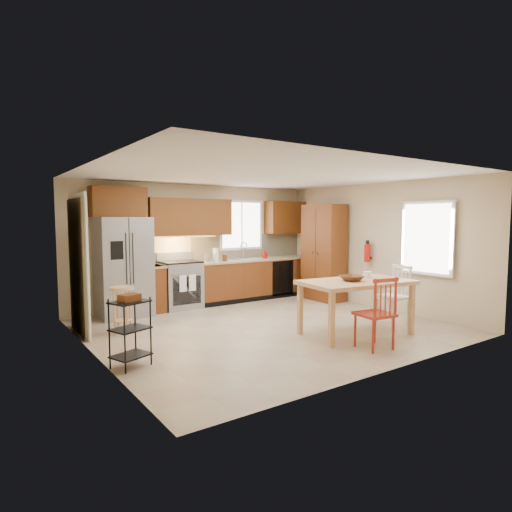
{
  "coord_description": "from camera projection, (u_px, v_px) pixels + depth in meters",
  "views": [
    {
      "loc": [
        -4.14,
        -5.64,
        1.79
      ],
      "look_at": [
        0.06,
        0.4,
        1.15
      ],
      "focal_mm": 30.0,
      "sensor_mm": 36.0,
      "label": 1
    }
  ],
  "objects": [
    {
      "name": "floor",
      "position": [
        267.0,
        327.0,
        7.12
      ],
      "size": [
        5.5,
        5.5,
        0.0
      ],
      "primitive_type": "plane",
      "color": "tan",
      "rests_on": "ground"
    },
    {
      "name": "ceiling",
      "position": [
        267.0,
        175.0,
        6.9
      ],
      "size": [
        5.5,
        5.0,
        0.02
      ],
      "primitive_type": "cube",
      "color": "silver",
      "rests_on": "ground"
    },
    {
      "name": "wall_back",
      "position": [
        197.0,
        244.0,
        9.06
      ],
      "size": [
        5.5,
        0.02,
        2.5
      ],
      "primitive_type": "cube",
      "color": "#CCB793",
      "rests_on": "ground"
    },
    {
      "name": "wall_front",
      "position": [
        394.0,
        266.0,
        4.97
      ],
      "size": [
        5.5,
        0.02,
        2.5
      ],
      "primitive_type": "cube",
      "color": "#CCB793",
      "rests_on": "ground"
    },
    {
      "name": "wall_left",
      "position": [
        93.0,
        261.0,
        5.45
      ],
      "size": [
        0.02,
        5.0,
        2.5
      ],
      "primitive_type": "cube",
      "color": "#CCB793",
      "rests_on": "ground"
    },
    {
      "name": "wall_right",
      "position": [
        377.0,
        246.0,
        8.58
      ],
      "size": [
        0.02,
        5.0,
        2.5
      ],
      "primitive_type": "cube",
      "color": "#CCB793",
      "rests_on": "ground"
    },
    {
      "name": "refrigerator",
      "position": [
        123.0,
        267.0,
        7.81
      ],
      "size": [
        0.92,
        0.75,
        1.82
      ],
      "primitive_type": "cube",
      "color": "gray",
      "rests_on": "floor"
    },
    {
      "name": "range_stove",
      "position": [
        180.0,
        285.0,
        8.56
      ],
      "size": [
        0.76,
        0.63,
        0.92
      ],
      "primitive_type": "cube",
      "color": "gray",
      "rests_on": "floor"
    },
    {
      "name": "base_cabinet_narrow",
      "position": [
        154.0,
        288.0,
        8.26
      ],
      "size": [
        0.3,
        0.6,
        0.9
      ],
      "primitive_type": "cube",
      "color": "#672F13",
      "rests_on": "floor"
    },
    {
      "name": "base_cabinet_run",
      "position": [
        255.0,
        279.0,
        9.61
      ],
      "size": [
        2.92,
        0.6,
        0.9
      ],
      "primitive_type": "cube",
      "color": "#672F13",
      "rests_on": "floor"
    },
    {
      "name": "dishwasher",
      "position": [
        283.0,
        278.0,
        9.7
      ],
      "size": [
        0.6,
        0.02,
        0.78
      ],
      "primitive_type": "cube",
      "color": "black",
      "rests_on": "floor"
    },
    {
      "name": "backsplash",
      "position": [
        248.0,
        246.0,
        9.78
      ],
      "size": [
        2.92,
        0.03,
        0.55
      ],
      "primitive_type": "cube",
      "color": "beige",
      "rests_on": "wall_back"
    },
    {
      "name": "upper_over_fridge",
      "position": [
        118.0,
        202.0,
        7.87
      ],
      "size": [
        1.0,
        0.35,
        0.55
      ],
      "primitive_type": "cube",
      "color": "#622E10",
      "rests_on": "wall_back"
    },
    {
      "name": "upper_left_block",
      "position": [
        190.0,
        217.0,
        8.72
      ],
      "size": [
        1.8,
        0.35,
        0.75
      ],
      "primitive_type": "cube",
      "color": "#622E10",
      "rests_on": "wall_back"
    },
    {
      "name": "upper_right_block",
      "position": [
        285.0,
        217.0,
        10.14
      ],
      "size": [
        1.0,
        0.35,
        0.75
      ],
      "primitive_type": "cube",
      "color": "#622E10",
      "rests_on": "wall_back"
    },
    {
      "name": "window_back",
      "position": [
        241.0,
        225.0,
        9.63
      ],
      "size": [
        1.12,
        0.04,
        1.12
      ],
      "primitive_type": "cube",
      "color": "white",
      "rests_on": "wall_back"
    },
    {
      "name": "sink",
      "position": [
        248.0,
        261.0,
        9.47
      ],
      "size": [
        0.62,
        0.46,
        0.16
      ],
      "primitive_type": "cube",
      "color": "gray",
      "rests_on": "base_cabinet_run"
    },
    {
      "name": "undercab_glow",
      "position": [
        177.0,
        237.0,
        8.57
      ],
      "size": [
        1.6,
        0.3,
        0.01
      ],
      "primitive_type": "cube",
      "color": "#FFBF66",
      "rests_on": "wall_back"
    },
    {
      "name": "soap_bottle",
      "position": [
        265.0,
        254.0,
        9.59
      ],
      "size": [
        0.09,
        0.09,
        0.19
      ],
      "primitive_type": "imported",
      "color": "#AC100B",
      "rests_on": "base_cabinet_run"
    },
    {
      "name": "paper_towel",
      "position": [
        216.0,
        255.0,
        8.93
      ],
      "size": [
        0.12,
        0.12,
        0.28
      ],
      "primitive_type": "cylinder",
      "color": "white",
      "rests_on": "base_cabinet_run"
    },
    {
      "name": "canister_steel",
      "position": [
        207.0,
        258.0,
        8.82
      ],
      "size": [
        0.11,
        0.11,
        0.18
      ],
      "primitive_type": "cylinder",
      "color": "gray",
      "rests_on": "base_cabinet_run"
    },
    {
      "name": "canister_wood",
      "position": [
        225.0,
        258.0,
        9.03
      ],
      "size": [
        0.1,
        0.1,
        0.14
      ],
      "primitive_type": "cylinder",
      "color": "#542A16",
      "rests_on": "base_cabinet_run"
    },
    {
      "name": "pantry",
      "position": [
        324.0,
        253.0,
        9.39
      ],
      "size": [
        0.5,
        0.95,
        2.1
      ],
      "primitive_type": "cube",
      "color": "#672F13",
      "rests_on": "floor"
    },
    {
      "name": "fire_extinguisher",
      "position": [
        367.0,
        253.0,
        8.64
      ],
      "size": [
        0.12,
        0.12,
        0.36
      ],
      "primitive_type": "cylinder",
      "color": "#AC100B",
      "rests_on": "wall_right"
    },
    {
      "name": "window_right",
      "position": [
        427.0,
        238.0,
        7.58
      ],
      "size": [
        0.04,
        1.02,
        1.32
      ],
      "primitive_type": "cube",
      "color": "white",
      "rests_on": "wall_right"
    },
    {
      "name": "doorway",
      "position": [
        77.0,
        267.0,
        6.58
      ],
      "size": [
        0.04,
        0.95,
        2.1
      ],
      "primitive_type": "cube",
      "color": "#8C7A59",
      "rests_on": "wall_left"
    },
    {
      "name": "dining_table",
      "position": [
        356.0,
        308.0,
        6.63
      ],
      "size": [
        1.81,
        1.17,
        0.83
      ],
      "primitive_type": null,
      "rotation": [
        0.0,
        0.0,
        -0.13
      ],
      "color": "tan",
      "rests_on": "floor"
    },
    {
      "name": "chair_red",
      "position": [
        374.0,
        313.0,
        5.89
      ],
      "size": [
        0.52,
        0.52,
        1.0
      ],
      "primitive_type": null,
      "rotation": [
        0.0,
        0.0,
        -0.13
      ],
      "color": "maroon",
      "rests_on": "floor"
    },
    {
      "name": "chair_white",
      "position": [
        392.0,
        296.0,
        7.2
      ],
      "size": [
        0.52,
        0.52,
        1.0
      ],
      "primitive_type": null,
      "rotation": [
        0.0,
        0.0,
        1.44
      ],
      "color": "white",
      "rests_on": "floor"
    },
    {
      "name": "table_bowl",
      "position": [
        352.0,
        281.0,
        6.53
      ],
      "size": [
        0.39,
        0.39,
        0.08
      ],
      "primitive_type": "imported",
      "rotation": [
        0.0,
        0.0,
        -0.13
      ],
      "color": "#542A16",
      "rests_on": "dining_table"
    },
    {
      "name": "table_jar",
      "position": [
        367.0,
        276.0,
        6.89
      ],
      "size": [
        0.15,
        0.15,
        0.16
      ],
      "primitive_type": "cylinder",
      "rotation": [
        0.0,
        0.0,
        -0.13
      ],
      "color": "white",
      "rests_on": "dining_table"
    },
    {
      "name": "bar_stool",
      "position": [
        122.0,
        310.0,
        6.66
      ],
      "size": [
        0.42,
        0.42,
        0.74
      ],
      "primitive_type": null,
      "rotation": [
        0.0,
        0.0,
        -0.19
      ],
      "color": "tan",
      "rests_on": "floor"
    },
    {
      "name": "utility_cart",
      "position": [
        130.0,
        333.0,
        5.15
      ],
      "size": [
        0.51,
        0.45,
        0.85
      ],
      "primitive_type": null,
      "rotation": [
        0.0,
        0.0,
        0.35
      ],
      "color": "black",
      "rests_on": "floor"
    }
  ]
}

